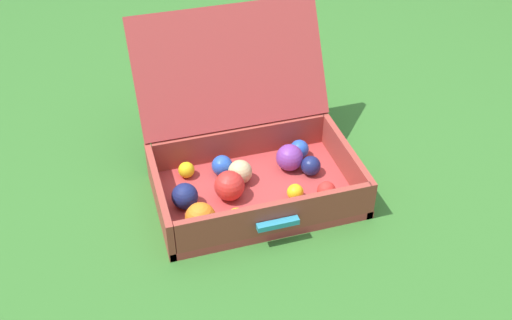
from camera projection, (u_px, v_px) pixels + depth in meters
The scene contains 2 objects.
ground_plane at pixel (263, 212), 1.67m from camera, with size 16.00×16.00×0.00m, color #336B28.
open_suitcase at pixel (247, 157), 1.71m from camera, with size 0.55×0.56×0.43m.
Camera 1 is at (-0.37, -1.17, 1.15)m, focal length 42.96 mm.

